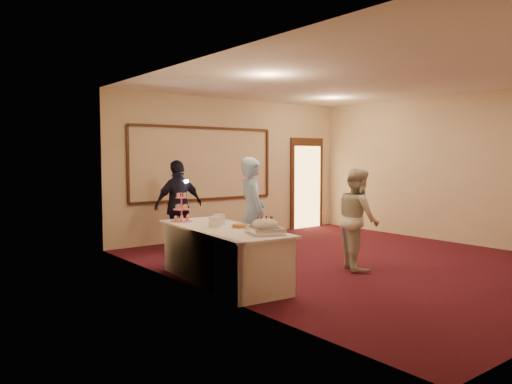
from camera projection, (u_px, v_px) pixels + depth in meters
floor at (356, 261)px, 8.33m from camera, size 7.00×7.00×0.00m
room_walls at (358, 140)px, 8.19m from camera, size 6.04×7.04×3.02m
wall_molding at (204, 164)px, 10.46m from camera, size 3.45×0.04×1.55m
doorway at (307, 184)px, 12.29m from camera, size 1.05×0.07×2.20m
buffet_table at (223, 255)px, 6.93m from camera, size 1.17×2.48×0.77m
pavlova_tray at (265, 226)px, 6.37m from camera, size 0.55×0.64×0.20m
cupcake_stand at (182, 210)px, 7.54m from camera, size 0.33×0.33×0.48m
plate_stack_a at (215, 222)px, 6.92m from camera, size 0.18×0.18×0.15m
plate_stack_b at (219, 219)px, 7.17m from camera, size 0.18×0.18×0.15m
tart at (240, 226)px, 6.83m from camera, size 0.25×0.25×0.05m
man at (252, 212)px, 7.87m from camera, size 0.58×0.73×1.74m
woman at (358, 218)px, 7.73m from camera, size 0.90×0.96×1.58m
guest at (179, 205)px, 9.29m from camera, size 1.00×0.44×1.68m
camera_flash at (186, 181)px, 9.21m from camera, size 0.07×0.05×0.05m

